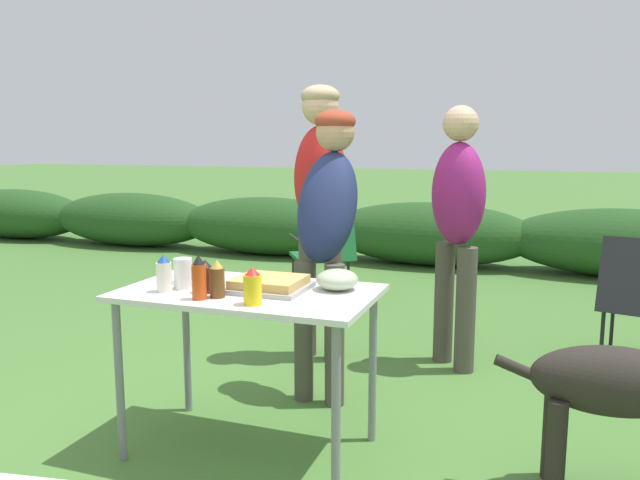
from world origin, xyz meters
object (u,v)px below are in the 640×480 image
Objects in this scene: plate_stack at (189,277)px; mayo_bottle at (164,274)px; standing_person_in_olive_jacket at (320,190)px; standing_person_with_beanie at (327,217)px; dog at (630,388)px; mixing_bowl at (337,279)px; standing_person_in_navy_coat at (458,214)px; hot_sauce_bottle at (199,278)px; folding_table at (249,307)px; camp_chair_green_behind_table at (323,249)px; paper_cup_stack at (183,274)px; mustard_bottle at (253,287)px; food_tray at (269,284)px; beer_bottle at (217,280)px; bbq_sauce_bottle at (206,277)px.

mayo_bottle is at bearing -83.26° from plate_stack.
standing_person_with_beanie is at bearing -54.37° from standing_person_in_olive_jacket.
standing_person_in_olive_jacket is 2.10m from dog.
mayo_bottle reaches higher than dog.
mixing_bowl is 0.12× the size of standing_person_in_navy_coat.
standing_person_in_olive_jacket is (-0.24, 0.56, 0.10)m from standing_person_with_beanie.
hot_sauce_bottle is 1.81m from standing_person_in_navy_coat.
folding_table is 1.32× the size of camp_chair_green_behind_table.
camp_chair_green_behind_table is at bearing 112.50° from standing_person_with_beanie.
standing_person_with_beanie reaches higher than dog.
standing_person_in_olive_jacket is (0.16, 1.34, 0.28)m from paper_cup_stack.
standing_person_in_navy_coat reaches higher than paper_cup_stack.
folding_table is at bearing -72.00° from standing_person_in_olive_jacket.
mixing_bowl is 0.75m from mayo_bottle.
standing_person_in_olive_jacket is (-0.12, 1.27, 0.42)m from folding_table.
hot_sauce_bottle reaches higher than folding_table.
standing_person_in_navy_coat is at bearing 62.98° from folding_table.
dog is at bearing -19.82° from standing_person_with_beanie.
mustard_bottle is at bearing -0.77° from hot_sauce_bottle.
plate_stack is at bearing -118.73° from camp_chair_green_behind_table.
mustard_bottle is at bearing -80.97° from food_tray.
standing_person_with_beanie is (0.18, 0.87, 0.17)m from beer_bottle.
paper_cup_stack is at bearing 165.94° from bbq_sauce_bottle.
standing_person_in_navy_coat is (0.71, 1.39, 0.29)m from folding_table.
standing_person_in_olive_jacket reaches higher than standing_person_in_navy_coat.
beer_bottle is at bearing -75.15° from standing_person_in_olive_jacket.
folding_table is 5.94× the size of mixing_bowl.
standing_person_with_beanie is at bearing 71.90° from bbq_sauce_bottle.
standing_person_in_olive_jacket reaches higher than food_tray.
food_tray reaches higher than dog.
food_tray is 0.72m from standing_person_with_beanie.
plate_stack is at bearing 114.24° from paper_cup_stack.
paper_cup_stack reaches higher than camp_chair_green_behind_table.
standing_person_in_navy_coat is 1.59m from dog.
mustard_bottle is (-0.24, -0.35, 0.03)m from mixing_bowl.
paper_cup_stack is 0.23m from beer_bottle.
food_tray is 2.42× the size of paper_cup_stack.
beer_bottle is 2.83m from camp_chair_green_behind_table.
plate_stack is at bearing 171.72° from food_tray.
hot_sauce_bottle is at bearing -114.49° from camp_chair_green_behind_table.
hot_sauce_bottle is 0.08m from beer_bottle.
camp_chair_green_behind_table is (-0.57, 2.60, -0.20)m from folding_table.
plate_stack is (-0.44, 0.06, -0.01)m from food_tray.
standing_person_with_beanie is (0.23, 0.92, 0.16)m from hot_sauce_bottle.
paper_cup_stack is (-0.64, -0.21, 0.02)m from mixing_bowl.
standing_person_in_olive_jacket reaches higher than dog.
mustard_bottle is at bearing -86.91° from standing_person_with_beanie.
dog is (0.82, -1.27, -0.50)m from standing_person_in_navy_coat.
standing_person_in_olive_jacket is at bearing 92.27° from beer_bottle.
folding_table is 7.64× the size of bbq_sauce_bottle.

